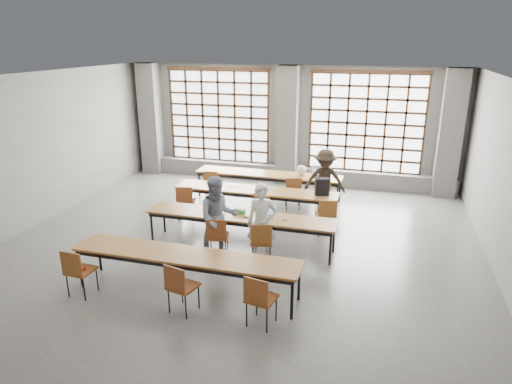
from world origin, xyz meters
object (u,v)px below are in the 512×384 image
student_female (218,217)px  chair_back_left (212,183)px  desk_row_c (240,218)px  chair_mid_left (185,199)px  desk_row_a (268,176)px  laptop_back (318,174)px  chair_back_right (323,192)px  chair_near_mid (180,284)px  green_box (239,211)px  backpack (322,187)px  mouse (285,219)px  phone (247,217)px  chair_front_right (261,239)px  red_pouch (81,268)px  chair_front_left (217,234)px  chair_back_mid (293,190)px  chair_mid_right (327,213)px  laptop_front (267,213)px  student_male (262,224)px  desk_row_b (256,192)px  plastic_bag (301,170)px  chair_near_left (77,268)px  chair_mid_centre (264,207)px  student_back (325,181)px  chair_near_right (259,296)px  desk_row_d (185,258)px

student_female → chair_back_left: bearing=84.5°
desk_row_c → chair_mid_left: chair_mid_left is taller
desk_row_a → laptop_back: size_ratio=9.61×
chair_mid_left → student_female: (1.45, -1.59, 0.30)m
chair_back_right → laptop_back: laptop_back is taller
chair_near_mid → green_box: chair_near_mid is taller
backpack → laptop_back: bearing=85.1°
chair_near_mid → mouse: chair_near_mid is taller
desk_row_c → phone: size_ratio=30.77×
chair_front_right → backpack: backpack is taller
chair_back_left → red_pouch: bearing=-94.9°
chair_back_left → chair_front_left: bearing=-67.2°
chair_back_mid → backpack: bearing=-42.6°
chair_back_mid → chair_mid_right: 1.78m
desk_row_a → chair_back_mid: size_ratio=4.55×
chair_back_mid → laptop_front: bearing=-91.2°
chair_front_left → chair_near_mid: (0.12, -1.99, 0.00)m
chair_back_right → student_female: bearing=-119.0°
chair_mid_right → student_male: student_male is taller
desk_row_b → chair_mid_right: size_ratio=4.55×
desk_row_c → plastic_bag: 3.29m
desk_row_b → student_female: 2.23m
chair_back_left → student_male: 3.76m
chair_front_right → chair_near_left: size_ratio=1.00×
chair_mid_centre → chair_near_left: size_ratio=1.00×
chair_near_left → mouse: bearing=40.9°
laptop_front → chair_back_mid: bearing=88.8°
student_female → laptop_back: 4.03m
chair_back_left → green_box: 2.92m
plastic_bag → red_pouch: plastic_bag is taller
red_pouch → mouse: bearing=40.1°
laptop_front → plastic_bag: 3.11m
backpack → plastic_bag: bearing=100.8°
green_box → backpack: 2.26m
chair_mid_right → student_female: student_female is taller
chair_mid_left → plastic_bag: size_ratio=3.08×
chair_back_mid → student_back: student_back is taller
chair_mid_left → phone: 2.28m
chair_near_right → laptop_front: 2.80m
phone → plastic_bag: (0.50, 3.31, 0.14)m
desk_row_c → desk_row_d: same height
desk_row_a → chair_near_right: 5.94m
chair_back_left → green_box: (1.56, -2.45, 0.24)m
desk_row_a → chair_front_right: 3.88m
mouse → chair_back_right: bearing=80.5°
chair_near_mid → chair_mid_right: bearing=63.9°
desk_row_d → green_box: size_ratio=16.00×
chair_mid_left → chair_near_right: same height
student_male → phone: (-0.42, 0.40, -0.07)m
desk_row_a → chair_mid_left: 2.57m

